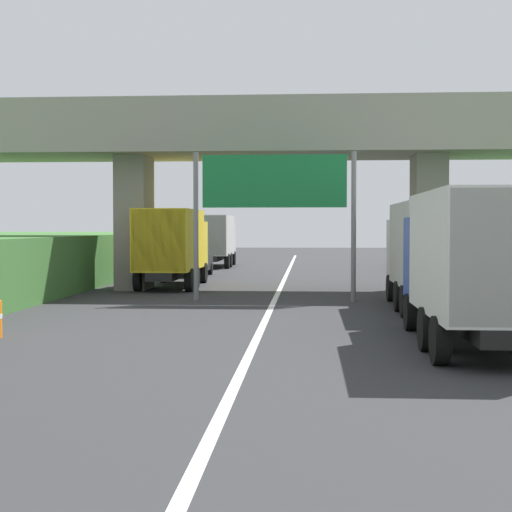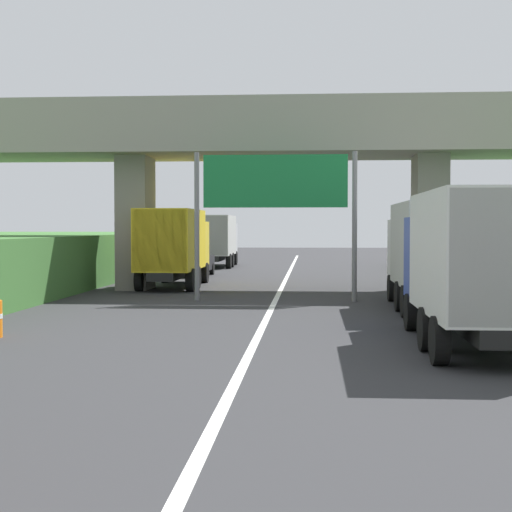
{
  "view_description": "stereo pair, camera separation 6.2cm",
  "coord_description": "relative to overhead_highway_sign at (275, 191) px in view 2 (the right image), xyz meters",
  "views": [
    {
      "loc": [
        1.25,
        -0.34,
        2.69
      ],
      "look_at": [
        0.0,
        18.03,
        2.0
      ],
      "focal_mm": 54.68,
      "sensor_mm": 36.0,
      "label": 1
    },
    {
      "loc": [
        1.31,
        -0.33,
        2.69
      ],
      "look_at": [
        0.0,
        18.03,
        2.0
      ],
      "focal_mm": 54.68,
      "sensor_mm": 36.0,
      "label": 2
    }
  ],
  "objects": [
    {
      "name": "lane_centre_stripe",
      "position": [
        0.0,
        -1.54,
        -3.98
      ],
      "size": [
        0.2,
        92.44,
        0.01
      ],
      "primitive_type": "cube",
      "color": "white",
      "rests_on": "ground"
    },
    {
      "name": "overpass_bridge",
      "position": [
        0.0,
        5.02,
        1.98
      ],
      "size": [
        40.0,
        4.8,
        7.89
      ],
      "color": "gray",
      "rests_on": "ground"
    },
    {
      "name": "overhead_highway_sign",
      "position": [
        0.0,
        0.0,
        0.0
      ],
      "size": [
        5.88,
        0.18,
        5.39
      ],
      "color": "slate",
      "rests_on": "ground"
    },
    {
      "name": "truck_silver",
      "position": [
        -5.06,
        23.85,
        -2.05
      ],
      "size": [
        2.44,
        7.3,
        3.44
      ],
      "color": "black",
      "rests_on": "ground"
    },
    {
      "name": "truck_white",
      "position": [
        5.19,
        -2.57,
        -2.05
      ],
      "size": [
        2.44,
        7.3,
        3.44
      ],
      "color": "black",
      "rests_on": "ground"
    },
    {
      "name": "truck_blue",
      "position": [
        4.87,
        -10.54,
        -2.05
      ],
      "size": [
        2.44,
        7.3,
        3.44
      ],
      "color": "black",
      "rests_on": "ground"
    },
    {
      "name": "truck_yellow",
      "position": [
        -4.77,
        6.16,
        -2.05
      ],
      "size": [
        2.44,
        7.3,
        3.44
      ],
      "color": "black",
      "rests_on": "ground"
    },
    {
      "name": "car_black",
      "position": [
        -5.09,
        13.95,
        -3.12
      ],
      "size": [
        1.86,
        4.1,
        1.72
      ],
      "color": "black",
      "rests_on": "ground"
    }
  ]
}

